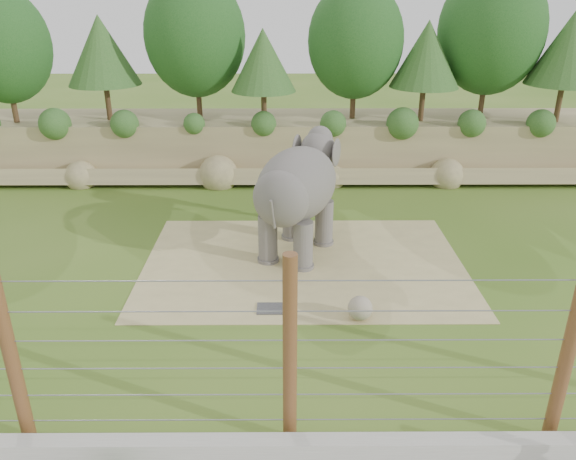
{
  "coord_description": "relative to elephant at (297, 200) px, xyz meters",
  "views": [
    {
      "loc": [
        -0.08,
        -12.82,
        8.06
      ],
      "look_at": [
        0.0,
        2.0,
        1.6
      ],
      "focal_mm": 35.0,
      "sensor_mm": 36.0,
      "label": 1
    }
  ],
  "objects": [
    {
      "name": "ground",
      "position": [
        -0.3,
        -3.83,
        -1.83
      ],
      "size": [
        90.0,
        90.0,
        0.0
      ],
      "primitive_type": "plane",
      "color": "#416B1B",
      "rests_on": "ground"
    },
    {
      "name": "back_embankment",
      "position": [
        0.29,
        8.84,
        2.13
      ],
      "size": [
        30.0,
        5.52,
        8.77
      ],
      "color": "#877956",
      "rests_on": "ground"
    },
    {
      "name": "dirt_patch",
      "position": [
        0.2,
        -0.83,
        -1.82
      ],
      "size": [
        10.0,
        7.0,
        0.02
      ],
      "primitive_type": "cube",
      "color": "tan",
      "rests_on": "ground"
    },
    {
      "name": "drain_grate",
      "position": [
        -0.65,
        -3.57,
        -1.8
      ],
      "size": [
        1.0,
        0.6,
        0.03
      ],
      "primitive_type": "cube",
      "color": "#262628",
      "rests_on": "dirt_patch"
    },
    {
      "name": "elephant",
      "position": [
        0.0,
        0.0,
        0.0
      ],
      "size": [
        3.55,
        4.92,
        3.66
      ],
      "primitive_type": null,
      "rotation": [
        0.0,
        0.0,
        -0.4
      ],
      "color": "#645E59",
      "rests_on": "ground"
    },
    {
      "name": "stone_ball",
      "position": [
        1.57,
        -4.07,
        -1.48
      ],
      "size": [
        0.65,
        0.65,
        0.65
      ],
      "primitive_type": "sphere",
      "color": "gray",
      "rests_on": "dirt_patch"
    },
    {
      "name": "retaining_wall",
      "position": [
        -0.3,
        -8.83,
        -1.58
      ],
      "size": [
        26.0,
        0.35,
        0.5
      ],
      "primitive_type": "cube",
      "color": "#A19E95",
      "rests_on": "ground"
    },
    {
      "name": "barrier_fence",
      "position": [
        -0.3,
        -8.33,
        0.17
      ],
      "size": [
        20.26,
        0.26,
        4.0
      ],
      "color": "brown",
      "rests_on": "ground"
    }
  ]
}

